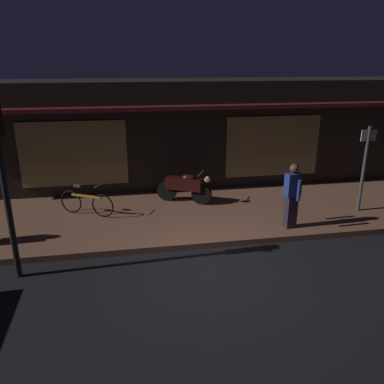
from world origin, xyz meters
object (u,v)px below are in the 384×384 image
object	(u,v)px
bicycle_parked	(87,203)
traffic_light_pole	(0,159)
motorcycle	(185,187)
sign_post	(365,164)
person_bystander	(292,195)

from	to	relation	value
bicycle_parked	traffic_light_pole	distance (m)	3.62
motorcycle	traffic_light_pole	bearing A→B (deg)	-140.08
traffic_light_pole	sign_post	bearing A→B (deg)	11.70
person_bystander	sign_post	size ratio (longest dim) A/B	0.70
motorcycle	person_bystander	size ratio (longest dim) A/B	0.93
person_bystander	sign_post	world-z (taller)	sign_post
traffic_light_pole	person_bystander	bearing A→B (deg)	9.41
motorcycle	bicycle_parked	size ratio (longest dim) A/B	1.05
person_bystander	bicycle_parked	bearing A→B (deg)	161.16
sign_post	traffic_light_pole	bearing A→B (deg)	-168.30
bicycle_parked	person_bystander	distance (m)	5.48
bicycle_parked	traffic_light_pole	xyz separation A→B (m)	(-1.16, -2.81, 1.97)
motorcycle	sign_post	xyz separation A→B (m)	(4.75, -1.52, 0.86)
bicycle_parked	sign_post	world-z (taller)	sign_post
sign_post	traffic_light_pole	xyz separation A→B (m)	(-8.73, -1.81, 0.97)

